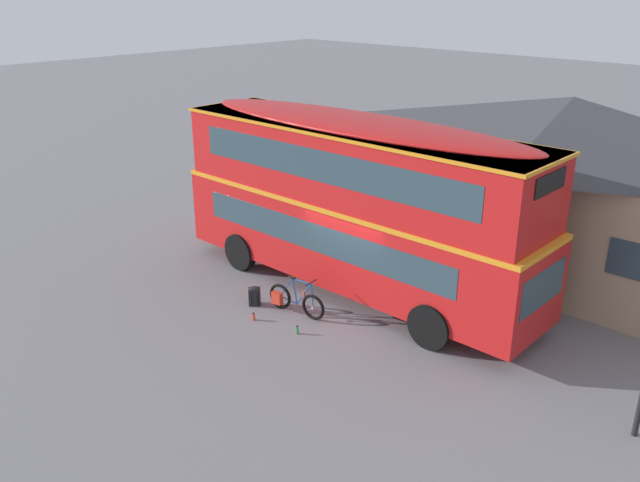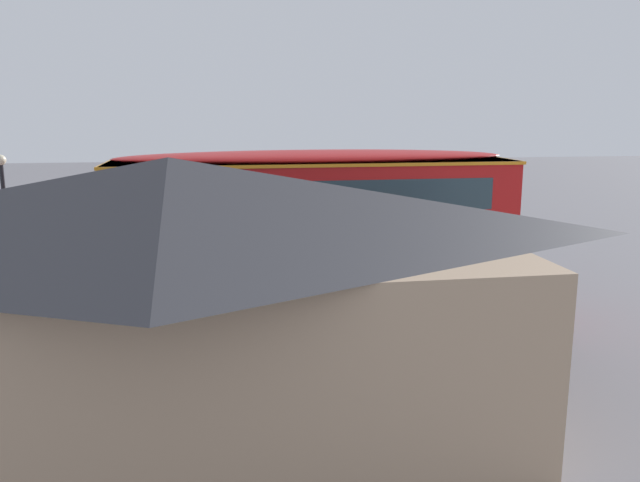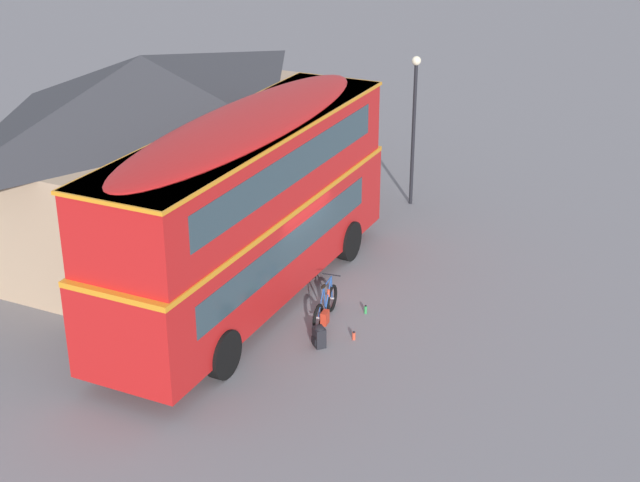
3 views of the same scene
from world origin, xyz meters
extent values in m
plane|color=slate|center=(0.00, 0.00, 0.00)|extent=(120.00, 120.00, 0.00)
cylinder|color=black|center=(2.63, 1.92, 0.55)|extent=(1.10, 0.29, 1.10)
cylinder|color=black|center=(2.66, -0.46, 0.55)|extent=(1.10, 0.29, 1.10)
cylinder|color=black|center=(-3.99, 1.85, 0.55)|extent=(1.10, 0.29, 1.10)
cylinder|color=black|center=(-3.96, -0.53, 0.55)|extent=(1.10, 0.29, 1.10)
cube|color=red|center=(-0.67, 0.69, 1.52)|extent=(10.71, 2.62, 2.10)
cube|color=orange|center=(-0.67, 0.69, 2.60)|extent=(10.73, 2.64, 0.12)
cube|color=red|center=(-0.67, 0.69, 3.58)|extent=(10.39, 2.56, 1.90)
ellipsoid|color=red|center=(-0.67, 0.69, 4.61)|extent=(10.17, 2.51, 0.36)
cube|color=#2D424C|center=(4.66, 0.75, 1.77)|extent=(0.08, 2.05, 0.90)
cube|color=black|center=(4.51, 0.75, 4.10)|extent=(0.07, 1.38, 0.44)
cube|color=#2D424C|center=(-0.85, -0.55, 1.82)|extent=(8.33, 0.13, 0.76)
cube|color=#2D424C|center=(-0.65, -0.52, 3.73)|extent=(8.76, 0.14, 0.80)
cube|color=#2D424C|center=(-0.88, 1.93, 1.82)|extent=(8.33, 0.13, 0.76)
cube|color=#2D424C|center=(-0.68, 1.91, 3.73)|extent=(8.76, 0.14, 0.80)
cube|color=orange|center=(-0.67, 0.69, 4.49)|extent=(10.49, 2.64, 0.08)
torus|color=black|center=(-0.24, -1.33, 0.34)|extent=(0.68, 0.17, 0.68)
torus|color=black|center=(-1.29, -1.47, 0.34)|extent=(0.68, 0.17, 0.68)
cylinder|color=#B2B2B7|center=(-0.24, -1.33, 0.34)|extent=(0.06, 0.11, 0.05)
cylinder|color=#B2B2B7|center=(-1.29, -1.47, 0.34)|extent=(0.06, 0.11, 0.05)
cylinder|color=#234C99|center=(-0.52, -1.36, 0.62)|extent=(0.48, 0.10, 0.70)
cylinder|color=#234C99|center=(-0.59, -1.37, 0.95)|extent=(0.59, 0.11, 0.04)
cylinder|color=#234C99|center=(-0.81, -1.40, 0.61)|extent=(0.18, 0.06, 0.68)
cylinder|color=#234C99|center=(-1.02, -1.43, 0.31)|extent=(0.55, 0.10, 0.09)
cylinder|color=#234C99|center=(-1.09, -1.44, 0.64)|extent=(0.43, 0.08, 0.62)
cylinder|color=#234C99|center=(-0.27, -1.33, 0.65)|extent=(0.10, 0.04, 0.62)
cylinder|color=black|center=(-0.30, -1.33, 1.01)|extent=(0.09, 0.46, 0.03)
ellipsoid|color=black|center=(-0.90, -1.41, 0.98)|extent=(0.27, 0.13, 0.06)
cube|color=red|center=(-1.25, -1.62, 0.36)|extent=(0.30, 0.18, 0.32)
cylinder|color=#D84C33|center=(-0.52, -1.36, 0.62)|extent=(0.07, 0.07, 0.18)
cube|color=black|center=(-1.92, -1.80, 0.23)|extent=(0.38, 0.39, 0.47)
ellipsoid|color=black|center=(-1.92, -1.80, 0.47)|extent=(0.36, 0.37, 0.10)
cube|color=black|center=(-2.02, -1.71, 0.16)|extent=(0.17, 0.19, 0.16)
cylinder|color=black|center=(-1.88, -1.95, 0.23)|extent=(0.05, 0.05, 0.38)
cylinder|color=black|center=(-1.77, -1.82, 0.23)|extent=(0.05, 0.05, 0.38)
cylinder|color=#D84C33|center=(-1.30, -2.39, 0.09)|extent=(0.08, 0.08, 0.18)
cylinder|color=black|center=(-1.30, -2.39, 0.20)|extent=(0.05, 0.05, 0.03)
cylinder|color=green|center=(-0.01, -2.13, 0.10)|extent=(0.07, 0.07, 0.20)
cylinder|color=black|center=(-0.01, -2.13, 0.21)|extent=(0.04, 0.04, 0.03)
cube|color=tan|center=(2.60, 6.02, 1.72)|extent=(11.99, 5.59, 3.43)
pyramid|color=#38383D|center=(2.60, 6.02, 4.22)|extent=(12.40, 5.99, 1.58)
cube|color=#3D2319|center=(2.63, 3.27, 1.05)|extent=(1.10, 0.05, 2.10)
cube|color=#2D424C|center=(-0.36, 3.24, 1.89)|extent=(1.10, 0.05, 0.90)
cube|color=#2D424C|center=(5.61, 3.30, 1.89)|extent=(1.10, 0.05, 0.90)
cylinder|color=black|center=(7.31, -0.47, 2.21)|extent=(0.11, 0.11, 4.42)
sphere|color=#F2E5BF|center=(7.31, -0.47, 4.54)|extent=(0.28, 0.28, 0.28)
camera|label=1|loc=(9.99, -11.95, 7.96)|focal=37.05mm
camera|label=2|loc=(1.75, 17.03, 5.76)|focal=35.75mm
camera|label=3|loc=(-18.43, -9.93, 10.78)|focal=52.13mm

